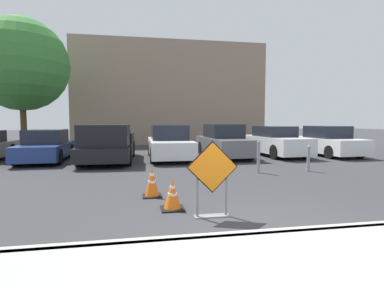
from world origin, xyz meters
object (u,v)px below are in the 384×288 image
object	(u,v)px
parked_car_sixth	(328,142)
bollard_nearest	(259,156)
parked_car_third	(169,143)
bollard_second	(308,158)
pickup_truck	(108,145)
parked_car_second	(46,147)
traffic_cone_nearest	(172,195)
road_closed_sign	(212,175)
traffic_cone_second	(152,182)
parked_car_fourth	(224,142)
parked_car_fifth	(275,142)

from	to	relation	value
parked_car_sixth	bollard_nearest	bearing A→B (deg)	35.77
parked_car_third	bollard_second	world-z (taller)	parked_car_third
pickup_truck	parked_car_second	bearing A→B (deg)	-14.83
parked_car_sixth	traffic_cone_nearest	bearing A→B (deg)	39.84
parked_car_sixth	bollard_second	distance (m)	5.69
road_closed_sign	bollard_second	distance (m)	6.29
parked_car_third	road_closed_sign	bearing A→B (deg)	89.52
traffic_cone_second	parked_car_third	size ratio (longest dim) A/B	0.15
traffic_cone_nearest	parked_car_fourth	bearing A→B (deg)	67.16
parked_car_fourth	parked_car_fifth	world-z (taller)	parked_car_fourth
traffic_cone_nearest	bollard_second	xyz separation A→B (m)	(5.24, 3.67, 0.19)
parked_car_third	bollard_nearest	world-z (taller)	parked_car_third
bollard_second	traffic_cone_nearest	bearing A→B (deg)	-144.96
traffic_cone_second	parked_car_second	distance (m)	8.29
bollard_second	parked_car_sixth	bearing A→B (deg)	49.19
parked_car_fourth	road_closed_sign	bearing A→B (deg)	70.16
parked_car_second	parked_car_sixth	bearing A→B (deg)	177.06
traffic_cone_nearest	parked_car_third	size ratio (longest dim) A/B	0.13
parked_car_fourth	parked_car_sixth	xyz separation A→B (m)	(5.44, -0.36, -0.04)
pickup_truck	bollard_nearest	xyz separation A→B (m)	(5.32, -3.71, -0.15)
parked_car_fourth	parked_car_third	bearing A→B (deg)	2.03
bollard_nearest	traffic_cone_second	bearing A→B (deg)	-145.42
traffic_cone_second	bollard_nearest	xyz separation A→B (m)	(3.73, 2.57, 0.24)
parked_car_fourth	bollard_nearest	world-z (taller)	parked_car_fourth
road_closed_sign	traffic_cone_second	world-z (taller)	road_closed_sign
pickup_truck	parked_car_third	xyz separation A→B (m)	(2.73, 0.75, -0.01)
parked_car_fifth	bollard_second	distance (m)	4.80
parked_car_second	parked_car_fourth	bearing A→B (deg)	178.99
road_closed_sign	parked_car_third	xyz separation A→B (m)	(0.13, 8.76, -0.07)
traffic_cone_nearest	parked_car_third	xyz separation A→B (m)	(0.79, 8.14, 0.42)
bollard_nearest	parked_car_fifth	bearing A→B (deg)	58.65
parked_car_fifth	road_closed_sign	bearing A→B (deg)	54.60
traffic_cone_second	parked_car_fourth	world-z (taller)	parked_car_fourth
parked_car_second	parked_car_third	distance (m)	5.45
road_closed_sign	parked_car_third	distance (m)	8.76
pickup_truck	parked_car_third	bearing A→B (deg)	-163.03
parked_car_fourth	bollard_second	world-z (taller)	parked_car_fourth
pickup_truck	bollard_nearest	size ratio (longest dim) A/B	4.71
bollard_second	bollard_nearest	bearing A→B (deg)	-180.00
parked_car_fourth	bollard_nearest	distance (m)	4.67
road_closed_sign	bollard_nearest	distance (m)	5.09
bollard_nearest	bollard_second	world-z (taller)	bollard_nearest
traffic_cone_second	parked_car_second	xyz separation A→B (m)	(-4.30, 7.09, 0.30)
parked_car_second	bollard_second	bearing A→B (deg)	153.43
pickup_truck	parked_car_third	size ratio (longest dim) A/B	1.11
pickup_truck	bollard_second	distance (m)	8.09
traffic_cone_second	parked_car_second	size ratio (longest dim) A/B	0.17
road_closed_sign	traffic_cone_second	xyz separation A→B (m)	(-1.02, 1.73, -0.45)
parked_car_third	parked_car_fourth	xyz separation A→B (m)	(2.72, 0.20, 0.01)
traffic_cone_nearest	parked_car_sixth	xyz separation A→B (m)	(8.96, 7.98, 0.39)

